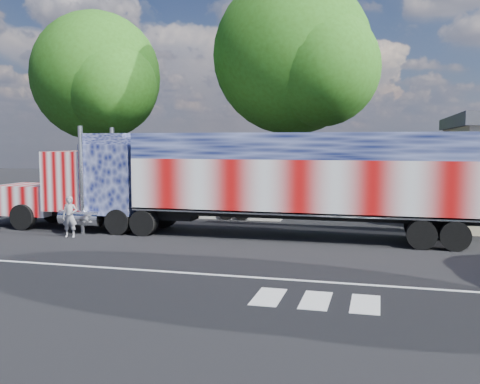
% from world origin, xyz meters
% --- Properties ---
extents(ground, '(100.00, 100.00, 0.00)m').
position_xyz_m(ground, '(0.00, 0.00, 0.00)').
color(ground, black).
extents(lane_markings, '(30.00, 2.67, 0.01)m').
position_xyz_m(lane_markings, '(1.71, -3.77, 0.01)').
color(lane_markings, silver).
rests_on(lane_markings, ground).
extents(semi_truck, '(21.56, 3.41, 4.60)m').
position_xyz_m(semi_truck, '(-0.16, 3.75, 2.37)').
color(semi_truck, black).
rests_on(semi_truck, ground).
extents(coach_bus, '(11.05, 2.57, 3.22)m').
position_xyz_m(coach_bus, '(-4.78, 9.12, 1.67)').
color(coach_bus, silver).
rests_on(coach_bus, ground).
extents(woman, '(0.68, 0.51, 1.70)m').
position_xyz_m(woman, '(-6.87, 1.50, 0.85)').
color(woman, slate).
rests_on(woman, ground).
extents(tree_n_mid, '(10.89, 10.37, 14.75)m').
position_xyz_m(tree_n_mid, '(-0.10, 17.47, 9.51)').
color(tree_n_mid, black).
rests_on(tree_n_mid, ground).
extents(tree_nw_a, '(9.59, 9.14, 13.14)m').
position_xyz_m(tree_nw_a, '(-14.19, 17.03, 8.52)').
color(tree_nw_a, black).
rests_on(tree_nw_a, ground).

